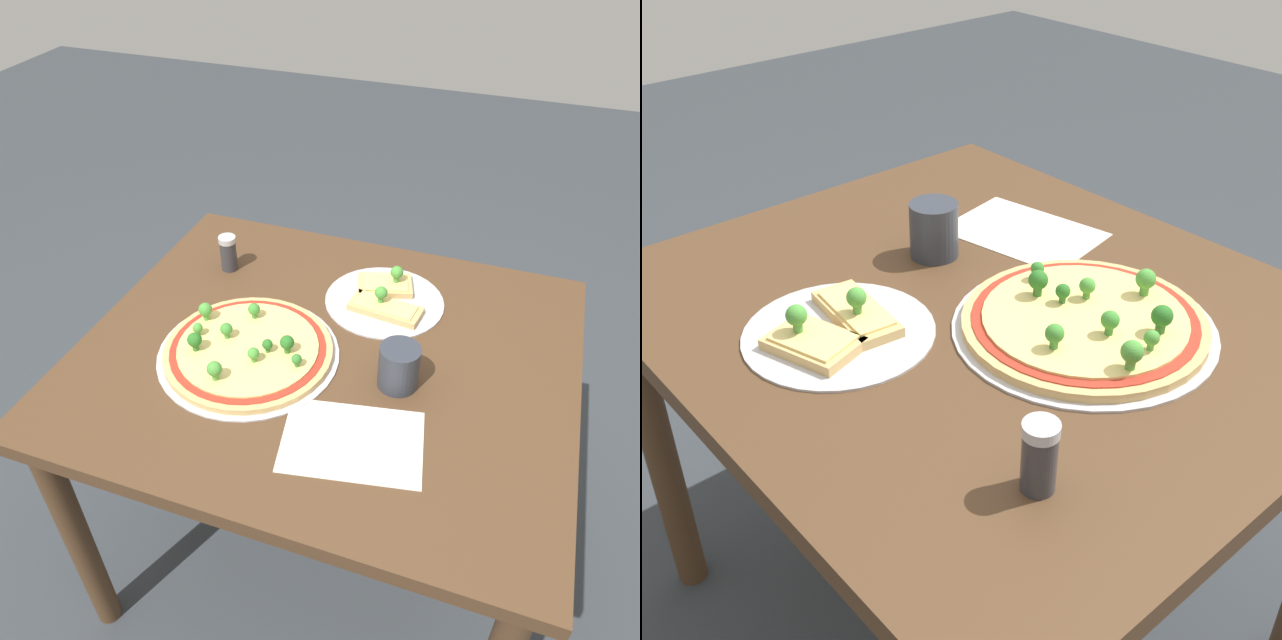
% 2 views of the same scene
% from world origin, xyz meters
% --- Properties ---
extents(ground_plane, '(8.00, 8.00, 0.00)m').
position_xyz_m(ground_plane, '(0.00, 0.00, 0.00)').
color(ground_plane, '#33383D').
extents(dining_table, '(1.06, 0.91, 0.75)m').
position_xyz_m(dining_table, '(0.00, 0.00, 0.64)').
color(dining_table, '#4C331E').
rests_on(dining_table, ground_plane).
extents(pizza_tray_whole, '(0.39, 0.39, 0.07)m').
position_xyz_m(pizza_tray_whole, '(0.16, 0.07, 0.76)').
color(pizza_tray_whole, '#B7B7BC').
rests_on(pizza_tray_whole, dining_table).
extents(pizza_tray_slice, '(0.28, 0.28, 0.07)m').
position_xyz_m(pizza_tray_slice, '(-0.07, -0.21, 0.76)').
color(pizza_tray_slice, '#B7B7BC').
rests_on(pizza_tray_slice, dining_table).
extents(drinking_cup, '(0.08, 0.08, 0.10)m').
position_xyz_m(drinking_cup, '(-0.17, 0.05, 0.79)').
color(drinking_cup, '#2D333D').
rests_on(drinking_cup, dining_table).
extents(condiment_shaker, '(0.04, 0.04, 0.09)m').
position_xyz_m(condiment_shaker, '(0.34, -0.22, 0.79)').
color(condiment_shaker, '#333338').
rests_on(condiment_shaker, dining_table).
extents(paper_menu, '(0.29, 0.23, 0.00)m').
position_xyz_m(paper_menu, '(-0.13, 0.23, 0.75)').
color(paper_menu, silver).
rests_on(paper_menu, dining_table).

